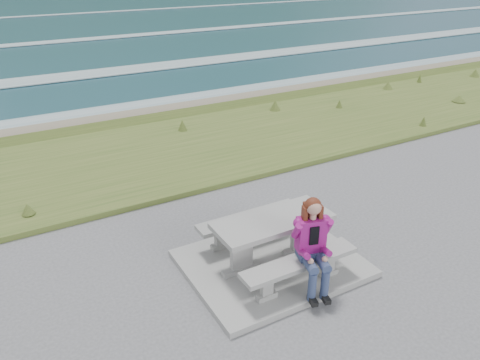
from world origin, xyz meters
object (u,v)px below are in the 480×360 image
Objects in this scene: bench_landward at (300,266)px; bench_seaward at (249,221)px; seated_woman at (313,259)px; picnic_table at (273,229)px.

bench_landward is 1.00× the size of bench_seaward.
seated_woman reaches higher than bench_seaward.
picnic_table is 1.31× the size of seated_woman.
seated_woman reaches higher than bench_landward.
bench_seaward is 1.31× the size of seated_woman.
seated_woman is (0.13, -1.53, 0.16)m from bench_seaward.
bench_seaward is (0.00, 0.70, -0.23)m from picnic_table.
picnic_table reaches higher than bench_landward.
seated_woman is at bearing -43.48° from bench_landward.
picnic_table is 0.74m from bench_seaward.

